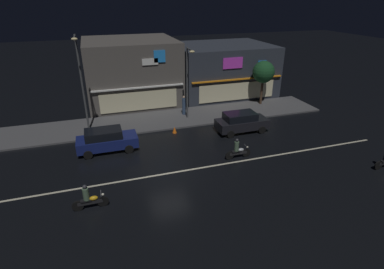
{
  "coord_description": "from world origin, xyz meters",
  "views": [
    {
      "loc": [
        -3.73,
        -16.4,
        10.45
      ],
      "look_at": [
        2.54,
        2.96,
        1.11
      ],
      "focal_mm": 28.5,
      "sensor_mm": 36.0,
      "label": 1
    }
  ],
  "objects_px": {
    "streetlamp_west": "(81,78)",
    "streetlamp_mid": "(188,77)",
    "traffic_cone": "(175,130)",
    "motorcycle_opposite_lane": "(89,199)",
    "pedestrian_on_sidewalk": "(184,106)",
    "parked_car_near_kerb": "(106,140)",
    "motorcycle_following": "(238,150)",
    "parked_car_trailing": "(241,122)"
  },
  "relations": [
    {
      "from": "streetlamp_mid",
      "to": "pedestrian_on_sidewalk",
      "type": "bearing_deg",
      "value": 94.19
    },
    {
      "from": "parked_car_trailing",
      "to": "motorcycle_following",
      "type": "xyz_separation_m",
      "value": [
        -2.31,
        -4.11,
        -0.24
      ]
    },
    {
      "from": "pedestrian_on_sidewalk",
      "to": "traffic_cone",
      "type": "xyz_separation_m",
      "value": [
        -1.87,
        -3.56,
        -0.71
      ]
    },
    {
      "from": "pedestrian_on_sidewalk",
      "to": "parked_car_trailing",
      "type": "bearing_deg",
      "value": 67.88
    },
    {
      "from": "pedestrian_on_sidewalk",
      "to": "motorcycle_opposite_lane",
      "type": "xyz_separation_m",
      "value": [
        -8.75,
        -11.72,
        -0.35
      ]
    },
    {
      "from": "parked_car_trailing",
      "to": "streetlamp_west",
      "type": "bearing_deg",
      "value": -16.94
    },
    {
      "from": "parked_car_near_kerb",
      "to": "motorcycle_following",
      "type": "distance_m",
      "value": 9.48
    },
    {
      "from": "motorcycle_opposite_lane",
      "to": "streetlamp_west",
      "type": "bearing_deg",
      "value": -83.95
    },
    {
      "from": "pedestrian_on_sidewalk",
      "to": "parked_car_near_kerb",
      "type": "xyz_separation_m",
      "value": [
        -7.4,
        -5.09,
        -0.12
      ]
    },
    {
      "from": "streetlamp_west",
      "to": "streetlamp_mid",
      "type": "relative_size",
      "value": 1.21
    },
    {
      "from": "traffic_cone",
      "to": "streetlamp_west",
      "type": "bearing_deg",
      "value": 161.48
    },
    {
      "from": "parked_car_near_kerb",
      "to": "motorcycle_following",
      "type": "xyz_separation_m",
      "value": [
        8.59,
        -4.01,
        -0.24
      ]
    },
    {
      "from": "parked_car_near_kerb",
      "to": "streetlamp_mid",
      "type": "bearing_deg",
      "value": -151.82
    },
    {
      "from": "pedestrian_on_sidewalk",
      "to": "motorcycle_following",
      "type": "relative_size",
      "value": 0.95
    },
    {
      "from": "parked_car_near_kerb",
      "to": "parked_car_trailing",
      "type": "bearing_deg",
      "value": -179.46
    },
    {
      "from": "parked_car_near_kerb",
      "to": "parked_car_trailing",
      "type": "relative_size",
      "value": 1.0
    },
    {
      "from": "streetlamp_west",
      "to": "parked_car_near_kerb",
      "type": "relative_size",
      "value": 1.79
    },
    {
      "from": "streetlamp_mid",
      "to": "traffic_cone",
      "type": "bearing_deg",
      "value": -128.34
    },
    {
      "from": "streetlamp_west",
      "to": "traffic_cone",
      "type": "bearing_deg",
      "value": -18.52
    },
    {
      "from": "streetlamp_mid",
      "to": "parked_car_trailing",
      "type": "relative_size",
      "value": 1.48
    },
    {
      "from": "parked_car_near_kerb",
      "to": "traffic_cone",
      "type": "height_order",
      "value": "parked_car_near_kerb"
    },
    {
      "from": "pedestrian_on_sidewalk",
      "to": "motorcycle_following",
      "type": "xyz_separation_m",
      "value": [
        1.19,
        -9.1,
        -0.35
      ]
    },
    {
      "from": "streetlamp_west",
      "to": "parked_car_trailing",
      "type": "distance_m",
      "value": 13.23
    },
    {
      "from": "streetlamp_mid",
      "to": "parked_car_near_kerb",
      "type": "xyz_separation_m",
      "value": [
        -7.48,
        -4.01,
        -3.07
      ]
    },
    {
      "from": "streetlamp_west",
      "to": "motorcycle_following",
      "type": "relative_size",
      "value": 4.05
    },
    {
      "from": "streetlamp_west",
      "to": "motorcycle_opposite_lane",
      "type": "relative_size",
      "value": 4.05
    },
    {
      "from": "motorcycle_following",
      "to": "traffic_cone",
      "type": "relative_size",
      "value": 3.45
    },
    {
      "from": "parked_car_trailing",
      "to": "motorcycle_following",
      "type": "distance_m",
      "value": 4.72
    },
    {
      "from": "pedestrian_on_sidewalk",
      "to": "motorcycle_opposite_lane",
      "type": "distance_m",
      "value": 14.64
    },
    {
      "from": "parked_car_near_kerb",
      "to": "motorcycle_following",
      "type": "height_order",
      "value": "parked_car_near_kerb"
    },
    {
      "from": "parked_car_near_kerb",
      "to": "motorcycle_following",
      "type": "relative_size",
      "value": 2.26
    },
    {
      "from": "streetlamp_west",
      "to": "parked_car_trailing",
      "type": "xyz_separation_m",
      "value": [
        12.13,
        -3.7,
        -3.77
      ]
    },
    {
      "from": "motorcycle_following",
      "to": "streetlamp_west",
      "type": "bearing_deg",
      "value": 137.3
    },
    {
      "from": "streetlamp_mid",
      "to": "parked_car_trailing",
      "type": "bearing_deg",
      "value": -48.75
    },
    {
      "from": "streetlamp_west",
      "to": "parked_car_near_kerb",
      "type": "xyz_separation_m",
      "value": [
        1.23,
        -3.8,
        -3.77
      ]
    },
    {
      "from": "parked_car_near_kerb",
      "to": "parked_car_trailing",
      "type": "distance_m",
      "value": 10.9
    },
    {
      "from": "parked_car_trailing",
      "to": "motorcycle_opposite_lane",
      "type": "bearing_deg",
      "value": 28.79
    },
    {
      "from": "streetlamp_west",
      "to": "parked_car_near_kerb",
      "type": "height_order",
      "value": "streetlamp_west"
    },
    {
      "from": "streetlamp_west",
      "to": "traffic_cone",
      "type": "xyz_separation_m",
      "value": [
        6.76,
        -2.26,
        -4.37
      ]
    },
    {
      "from": "motorcycle_opposite_lane",
      "to": "pedestrian_on_sidewalk",
      "type": "bearing_deg",
      "value": -120.02
    },
    {
      "from": "motorcycle_opposite_lane",
      "to": "traffic_cone",
      "type": "xyz_separation_m",
      "value": [
        6.88,
        8.17,
        -0.36
      ]
    },
    {
      "from": "pedestrian_on_sidewalk",
      "to": "streetlamp_mid",
      "type": "bearing_deg",
      "value": 37.01
    }
  ]
}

